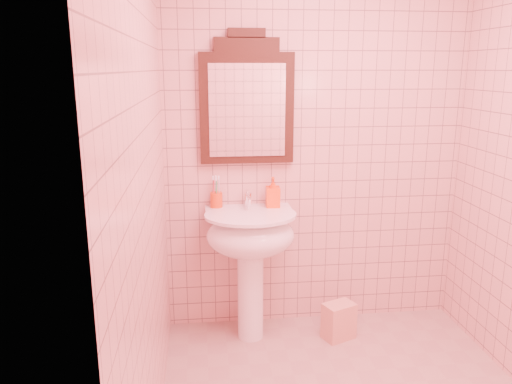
{
  "coord_description": "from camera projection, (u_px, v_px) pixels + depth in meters",
  "views": [
    {
      "loc": [
        -0.76,
        -2.13,
        1.75
      ],
      "look_at": [
        -0.46,
        0.55,
        1.08
      ],
      "focal_mm": 35.0,
      "sensor_mm": 36.0,
      "label": 1
    }
  ],
  "objects": [
    {
      "name": "back_wall",
      "position": [
        315.0,
        146.0,
        3.31
      ],
      "size": [
        2.0,
        0.02,
        2.5
      ],
      "primitive_type": "cube",
      "color": "#D59D95",
      "rests_on": "floor"
    },
    {
      "name": "pedestal_sink",
      "position": [
        250.0,
        244.0,
        3.19
      ],
      "size": [
        0.58,
        0.58,
        0.86
      ],
      "color": "white",
      "rests_on": "floor"
    },
    {
      "name": "faucet",
      "position": [
        248.0,
        199.0,
        3.26
      ],
      "size": [
        0.04,
        0.16,
        0.11
      ],
      "color": "white",
      "rests_on": "pedestal_sink"
    },
    {
      "name": "mirror",
      "position": [
        247.0,
        103.0,
        3.17
      ],
      "size": [
        0.6,
        0.06,
        0.84
      ],
      "color": "black",
      "rests_on": "back_wall"
    },
    {
      "name": "toothbrush_cup",
      "position": [
        216.0,
        200.0,
        3.26
      ],
      "size": [
        0.08,
        0.08,
        0.19
      ],
      "rotation": [
        0.0,
        0.0,
        0.4
      ],
      "color": "red",
      "rests_on": "pedestal_sink"
    },
    {
      "name": "soap_dispenser",
      "position": [
        273.0,
        192.0,
        3.26
      ],
      "size": [
        0.09,
        0.1,
        0.2
      ],
      "primitive_type": "imported",
      "rotation": [
        0.0,
        0.0,
        -0.05
      ],
      "color": "#F94A14",
      "rests_on": "pedestal_sink"
    },
    {
      "name": "towel",
      "position": [
        339.0,
        321.0,
        3.3
      ],
      "size": [
        0.24,
        0.2,
        0.24
      ],
      "primitive_type": "cube",
      "rotation": [
        0.0,
        0.0,
        0.4
      ],
      "color": "#F0B88D",
      "rests_on": "floor"
    }
  ]
}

